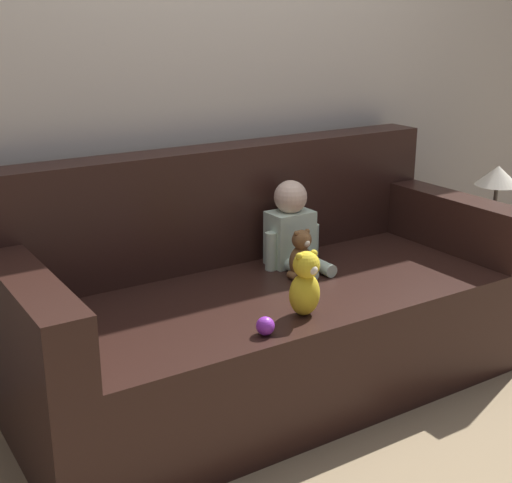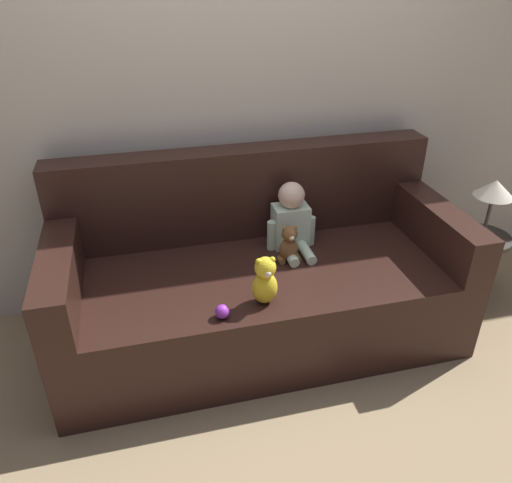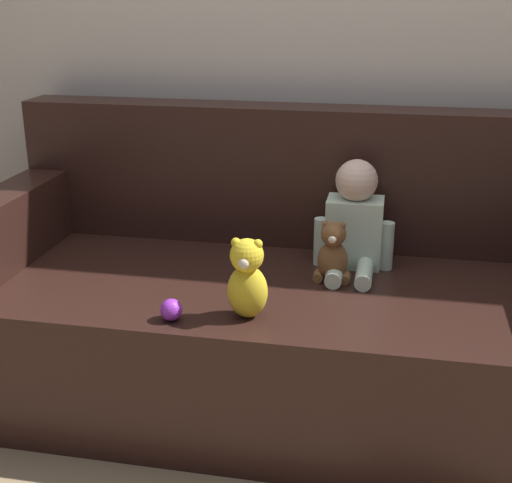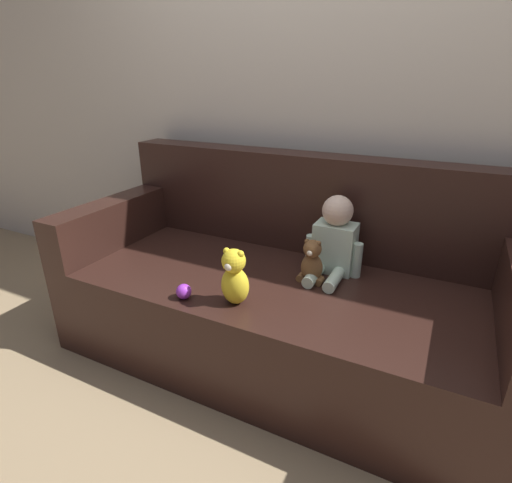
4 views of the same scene
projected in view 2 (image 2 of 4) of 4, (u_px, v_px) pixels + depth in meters
ground_plane at (261, 333)px, 2.88m from camera, size 12.00×12.00×0.00m
wall_back at (236, 82)px, 2.70m from camera, size 8.00×0.05×2.60m
couch at (258, 279)px, 2.76m from camera, size 2.14×0.94×0.98m
person_baby at (291, 221)px, 2.74m from camera, size 0.28×0.31×0.38m
teddy_bear_brown at (289, 245)px, 2.64m from camera, size 0.12×0.10×0.21m
plush_toy_side at (265, 281)px, 2.30m from camera, size 0.12×0.11×0.25m
toy_ball at (222, 312)px, 2.25m from camera, size 0.07×0.07×0.07m
side_table at (488, 214)px, 2.87m from camera, size 0.34×0.34×0.81m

